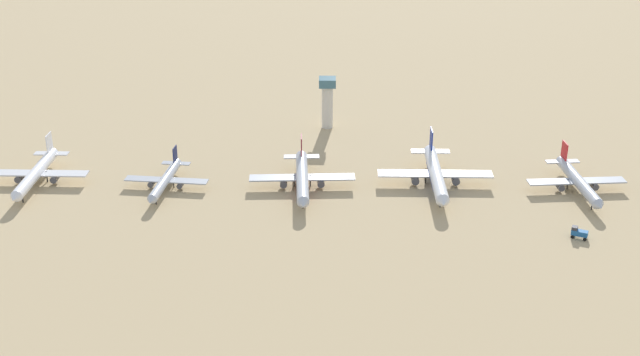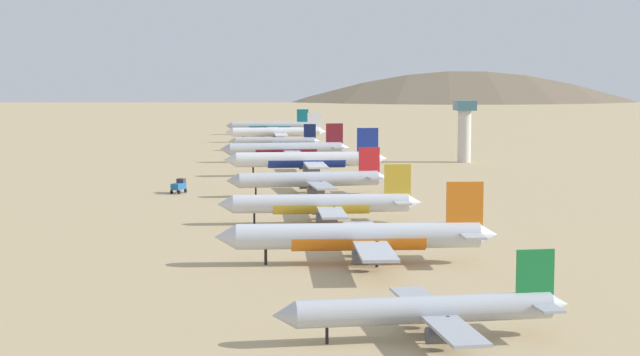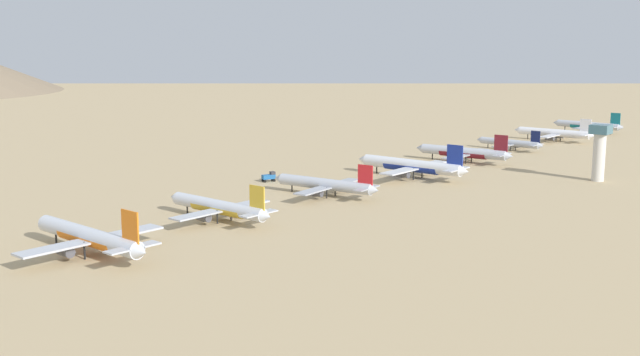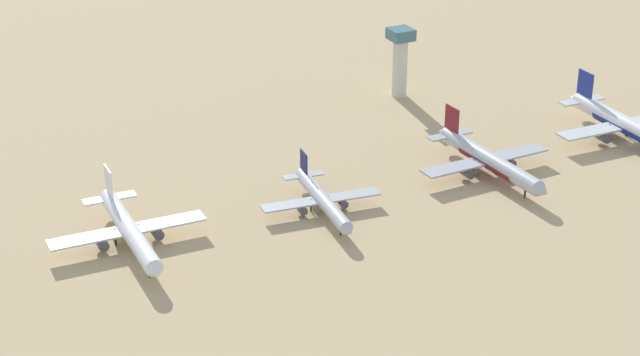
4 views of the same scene
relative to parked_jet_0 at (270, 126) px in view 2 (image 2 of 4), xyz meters
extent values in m
plane|color=tan|center=(3.14, 201.06, -4.30)|extent=(2411.97, 2411.97, 0.00)
cylinder|color=#B2B7C1|center=(0.35, -0.04, 0.17)|extent=(38.48, 7.85, 4.04)
cone|color=#B2B7C1|center=(21.08, -2.12, 0.17)|extent=(3.78, 4.28, 3.96)
cone|color=#B2B7C1|center=(-20.16, 2.03, 0.17)|extent=(3.32, 3.91, 3.64)
cube|color=#14727F|center=(-16.36, 1.64, 4.90)|extent=(5.85, 0.95, 7.44)
cube|color=#A4A8B2|center=(-16.99, 1.71, 0.57)|extent=(4.66, 13.03, 0.38)
cube|color=#A4A8B2|center=(-1.23, 0.12, -0.54)|extent=(8.90, 36.49, 0.48)
cylinder|color=#4C4C54|center=(0.25, 6.38, -2.00)|extent=(4.69, 2.88, 2.44)
cylinder|color=#4C4C54|center=(-1.03, -6.31, -2.00)|extent=(4.69, 2.88, 2.44)
cylinder|color=black|center=(14.82, -1.49, -2.27)|extent=(0.47, 0.47, 4.06)
cylinder|color=black|center=(-2.02, 2.98, -2.27)|extent=(0.47, 0.47, 4.06)
cylinder|color=black|center=(-2.57, -2.52, -2.27)|extent=(0.47, 0.47, 4.06)
cylinder|color=#14727F|center=(0.35, -0.04, -0.14)|extent=(21.34, 6.13, 4.05)
cylinder|color=white|center=(0.59, 52.54, 0.34)|extent=(39.85, 4.96, 4.20)
cone|color=white|center=(22.25, 52.13, 0.34)|extent=(3.61, 4.18, 4.11)
cone|color=white|center=(-20.84, 52.95, 0.34)|extent=(3.17, 3.84, 3.78)
cube|color=white|center=(-16.86, 52.87, 5.26)|extent=(6.08, 0.50, 7.73)
cube|color=silver|center=(-17.52, 52.88, 0.76)|extent=(3.79, 13.32, 0.40)
cube|color=silver|center=(-1.06, 52.57, -0.39)|extent=(6.24, 37.66, 0.50)
cylinder|color=#4C4C54|center=(-0.05, 59.18, -1.91)|extent=(4.69, 2.63, 2.54)
cylinder|color=#4C4C54|center=(-0.31, 45.93, -1.91)|extent=(4.69, 2.63, 2.54)
cylinder|color=black|center=(15.71, 52.25, -2.19)|extent=(0.49, 0.49, 4.22)
cylinder|color=black|center=(-2.11, 55.46, -2.19)|extent=(0.49, 0.49, 4.22)
cylinder|color=black|center=(-2.22, 49.72, -2.19)|extent=(0.49, 0.49, 4.22)
cylinder|color=#B2B7C1|center=(4.39, 101.16, -0.48)|extent=(32.85, 6.82, 3.45)
cone|color=#B2B7C1|center=(22.09, 99.31, -0.48)|extent=(3.24, 3.66, 3.38)
cone|color=#B2B7C1|center=(-13.12, 102.99, -0.48)|extent=(2.85, 3.35, 3.10)
cube|color=#141E51|center=(-9.87, 102.65, 3.55)|extent=(5.00, 0.83, 6.35)
cube|color=#A4A8B2|center=(-10.41, 102.71, -0.14)|extent=(4.02, 11.13, 0.33)
cube|color=#A4A8B2|center=(3.04, 101.30, -1.09)|extent=(7.72, 31.16, 0.41)
cylinder|color=#4C4C54|center=(4.33, 106.64, -2.34)|extent=(4.01, 2.47, 2.09)
cylinder|color=#4C4C54|center=(3.20, 95.81, -2.34)|extent=(4.01, 2.47, 2.09)
cylinder|color=black|center=(16.74, 99.87, -2.56)|extent=(0.40, 0.40, 3.47)
cylinder|color=black|center=(2.38, 103.74, -2.56)|extent=(0.40, 0.40, 3.47)
cylinder|color=black|center=(1.89, 99.05, -2.56)|extent=(0.40, 0.40, 3.47)
cylinder|color=#B2B7C1|center=(3.85, 151.31, 0.49)|extent=(41.21, 6.09, 4.33)
cone|color=#B2B7C1|center=(26.18, 152.27, 0.49)|extent=(3.83, 4.40, 4.25)
cone|color=#B2B7C1|center=(-18.26, 150.36, 0.49)|extent=(3.36, 4.03, 3.90)
cube|color=maroon|center=(-14.16, 150.54, 5.57)|extent=(6.29, 0.67, 7.98)
cube|color=#A4A8B2|center=(-14.84, 150.51, 0.93)|extent=(4.23, 13.83, 0.41)
cube|color=#A4A8B2|center=(2.14, 151.24, -0.26)|extent=(7.36, 38.99, 0.51)
cylinder|color=#4C4C54|center=(2.76, 158.11, -1.83)|extent=(4.90, 2.83, 2.62)
cylinder|color=#4C4C54|center=(3.34, 144.44, -1.83)|extent=(4.90, 2.83, 2.62)
cylinder|color=black|center=(19.44, 151.98, -2.12)|extent=(0.50, 0.50, 4.36)
cylinder|color=black|center=(0.87, 154.15, -2.12)|extent=(0.50, 0.50, 4.36)
cylinder|color=black|center=(1.12, 148.22, -2.12)|extent=(0.50, 0.50, 4.36)
cylinder|color=maroon|center=(3.85, 151.31, 0.17)|extent=(22.75, 5.31, 4.34)
cylinder|color=silver|center=(1.04, 200.38, 0.93)|extent=(44.86, 5.28, 4.73)
cone|color=silver|center=(25.43, 200.08, 0.93)|extent=(4.04, 4.68, 4.63)
cone|color=silver|center=(-23.10, 200.68, 0.93)|extent=(3.54, 4.30, 4.26)
cube|color=navy|center=(-18.62, 200.63, 6.47)|extent=(6.85, 0.52, 8.71)
cube|color=silver|center=(-19.37, 200.64, 1.40)|extent=(4.17, 14.98, 0.45)
cube|color=silver|center=(-0.83, 200.41, 0.10)|extent=(6.74, 42.39, 0.56)
cylinder|color=#4C4C54|center=(0.26, 207.86, -1.61)|extent=(5.26, 2.93, 2.86)
cylinder|color=#4C4C54|center=(0.07, 192.93, -1.61)|extent=(5.26, 2.93, 2.86)
cylinder|color=black|center=(18.06, 200.17, -1.92)|extent=(0.55, 0.55, 4.75)
cylinder|color=black|center=(-2.03, 203.66, -1.92)|extent=(0.55, 0.55, 4.75)
cylinder|color=black|center=(-2.11, 197.19, -1.92)|extent=(0.55, 0.55, 4.75)
cylinder|color=navy|center=(1.04, 200.38, 0.58)|extent=(24.70, 5.04, 4.74)
cylinder|color=#B2B7C1|center=(5.38, 251.61, 0.14)|extent=(38.25, 6.98, 4.02)
cone|color=#B2B7C1|center=(26.04, 253.23, 0.14)|extent=(3.68, 4.19, 3.94)
cone|color=#B2B7C1|center=(-15.06, 250.00, 0.14)|extent=(3.23, 3.84, 3.62)
cube|color=red|center=(-11.27, 250.30, 4.85)|extent=(5.83, 0.82, 7.40)
cube|color=#A4A8B2|center=(-11.90, 250.25, 0.55)|extent=(4.37, 12.91, 0.38)
cube|color=#A4A8B2|center=(3.80, 251.48, -0.56)|extent=(8.08, 36.25, 0.48)
cylinder|color=#4C4C54|center=(4.15, 257.87, -2.01)|extent=(4.62, 2.77, 2.43)
cylinder|color=#4C4C54|center=(5.14, 245.23, -2.01)|extent=(4.62, 2.77, 2.43)
cylinder|color=black|center=(19.80, 252.74, -2.28)|extent=(0.47, 0.47, 4.04)
cylinder|color=black|center=(2.53, 254.14, -2.28)|extent=(0.47, 0.47, 4.04)
cylinder|color=black|center=(2.96, 248.66, -2.28)|extent=(0.47, 0.47, 4.04)
cylinder|color=silver|center=(7.71, 301.83, 0.24)|extent=(39.04, 5.58, 4.11)
cone|color=silver|center=(28.88, 301.03, 0.24)|extent=(3.61, 4.15, 4.03)
cone|color=silver|center=(-13.24, 302.63, 0.24)|extent=(3.16, 3.81, 3.70)
cube|color=gold|center=(-9.35, 302.48, 5.05)|extent=(5.96, 0.60, 7.57)
cube|color=#B6BBC5|center=(-10.00, 302.51, 0.65)|extent=(3.95, 13.09, 0.39)
cube|color=#B6BBC5|center=(6.09, 301.89, -0.48)|extent=(6.80, 36.93, 0.49)
cylinder|color=#4C4C54|center=(7.20, 308.34, -1.96)|extent=(4.63, 2.66, 2.49)
cylinder|color=#4C4C54|center=(6.71, 295.38, -1.96)|extent=(4.63, 2.66, 2.49)
cylinder|color=black|center=(22.49, 301.27, -2.23)|extent=(0.48, 0.48, 4.13)
cylinder|color=black|center=(5.12, 304.74, -2.23)|extent=(0.48, 0.48, 4.13)
cylinder|color=black|center=(4.91, 299.13, -2.23)|extent=(0.48, 0.48, 4.13)
cylinder|color=gold|center=(7.71, 301.83, -0.06)|extent=(21.54, 4.93, 4.12)
cylinder|color=silver|center=(6.39, 349.42, 0.72)|extent=(43.21, 6.90, 4.54)
cone|color=silver|center=(29.77, 348.14, 0.72)|extent=(4.06, 4.65, 4.45)
cone|color=silver|center=(-16.76, 350.70, 0.72)|extent=(3.57, 4.26, 4.09)
cube|color=orange|center=(-12.47, 350.46, 6.04)|extent=(6.59, 0.78, 8.37)
cube|color=#B6BBC5|center=(-13.18, 350.50, 1.18)|extent=(4.61, 14.53, 0.43)
cube|color=#B6BBC5|center=(4.60, 349.52, -0.07)|extent=(8.20, 40.90, 0.54)
cylinder|color=#4C4C54|center=(5.95, 356.63, -1.72)|extent=(5.16, 3.02, 2.75)
cylinder|color=#4C4C54|center=(5.16, 342.31, -1.72)|extent=(5.16, 3.02, 2.75)
cylinder|color=black|center=(22.71, 348.53, -2.01)|extent=(0.53, 0.53, 4.56)
cylinder|color=black|center=(3.57, 352.69, -2.01)|extent=(0.53, 0.53, 4.56)
cylinder|color=black|center=(3.23, 346.49, -2.01)|extent=(0.53, 0.53, 4.56)
cylinder|color=orange|center=(6.39, 349.42, 0.38)|extent=(23.88, 5.84, 4.55)
cylinder|color=#B2B7C1|center=(5.42, 400.96, -0.40)|extent=(33.56, 5.33, 3.53)
cone|color=#B2B7C1|center=(23.58, 401.95, -0.40)|extent=(3.15, 3.61, 3.46)
cone|color=#B2B7C1|center=(-12.56, 399.98, -0.40)|extent=(2.77, 3.31, 3.17)
cube|color=#197A38|center=(-9.23, 400.17, 3.73)|extent=(5.12, 0.60, 6.50)
cube|color=#A4A8B2|center=(-9.78, 400.14, -0.05)|extent=(3.57, 11.28, 0.33)
cube|color=#A4A8B2|center=(4.03, 400.89, -1.02)|extent=(6.34, 31.76, 0.42)
cylinder|color=#4C4C54|center=(4.47, 406.49, -2.29)|extent=(4.01, 2.34, 2.13)
cylinder|color=#4C4C54|center=(5.07, 395.36, -2.29)|extent=(4.01, 2.34, 2.13)
cylinder|color=black|center=(18.10, 401.65, -2.52)|extent=(0.41, 0.41, 3.55)
cylinder|color=black|center=(2.97, 403.24, -2.52)|extent=(0.41, 0.41, 3.55)
cylinder|color=black|center=(3.23, 398.42, -2.52)|extent=(0.41, 0.41, 3.55)
cube|color=#1E5999|center=(40.55, 242.70, -2.35)|extent=(4.26, 5.69, 1.70)
cube|color=#333338|center=(39.84, 241.15, -0.95)|extent=(2.63, 2.50, 1.10)
cylinder|color=black|center=(40.76, 240.42, -3.75)|extent=(0.78, 1.15, 1.10)
cylinder|color=black|center=(38.67, 241.38, -3.75)|extent=(0.78, 1.15, 1.10)
cylinder|color=black|center=(42.42, 244.01, -3.75)|extent=(0.78, 1.15, 1.10)
cylinder|color=black|center=(40.33, 244.97, -3.75)|extent=(0.78, 1.15, 1.10)
cylinder|color=beige|center=(-60.50, 160.39, 5.11)|extent=(4.80, 4.80, 18.82)
cube|color=#3F6B7A|center=(-60.50, 160.39, 16.32)|extent=(7.20, 7.20, 3.60)
cone|color=#70604C|center=(-236.76, -640.23, 52.07)|extent=(507.00, 507.00, 112.73)
camera|label=1|loc=(279.47, 160.36, 124.89)|focal=46.53mm
camera|label=2|loc=(33.00, 528.42, 30.54)|focal=58.29mm
camera|label=3|loc=(-160.10, 462.65, 50.37)|focal=43.05mm
camera|label=4|loc=(220.78, -5.32, 117.49)|focal=60.39mm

